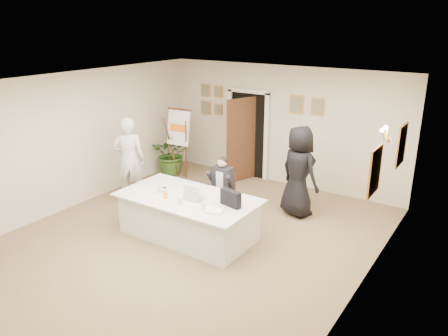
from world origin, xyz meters
TOP-DOWN VIEW (x-y plane):
  - floor at (0.00, 0.00)m, footprint 7.00×7.00m
  - ceiling at (0.00, 0.00)m, footprint 6.00×7.00m
  - wall_back at (0.00, 3.50)m, footprint 6.00×0.10m
  - wall_left at (-3.00, 0.00)m, footprint 0.10×7.00m
  - wall_right at (3.00, 0.00)m, footprint 0.10×7.00m
  - doorway at (-0.88, 3.32)m, footprint 1.14×0.86m
  - pictures_back_wall at (-0.80, 3.47)m, footprint 3.40×0.06m
  - pictures_right_wall at (2.97, 1.20)m, footprint 0.06×2.20m
  - wall_sconce at (2.90, 1.20)m, footprint 0.20×0.30m
  - conference_table at (-0.11, 0.02)m, footprint 2.52×1.35m
  - seated_man at (-0.07, 1.05)m, footprint 0.59×0.62m
  - flip_chart at (-2.18, 2.40)m, footprint 0.61×0.41m
  - standing_man at (-2.20, 0.67)m, footprint 0.81×0.76m
  - standing_woman at (1.14, 2.00)m, footprint 1.05×0.88m
  - potted_palm at (-2.56, 2.50)m, footprint 1.27×1.23m
  - laptop at (0.06, 0.04)m, footprint 0.34×0.36m
  - laptop_bag at (0.75, 0.11)m, footprint 0.42×0.19m
  - paper_stack at (0.64, -0.24)m, footprint 0.35×0.28m
  - plate_left at (-1.07, -0.22)m, footprint 0.29×0.29m
  - plate_mid at (-0.64, -0.34)m, footprint 0.28×0.28m
  - plate_near at (-0.28, -0.36)m, footprint 0.28×0.28m
  - glass_a at (-0.69, -0.07)m, footprint 0.07×0.07m
  - glass_b at (0.01, -0.34)m, footprint 0.08×0.08m
  - glass_c at (0.47, -0.29)m, footprint 0.08×0.08m
  - glass_d at (-0.33, 0.23)m, footprint 0.07×0.07m
  - oj_glass at (-0.36, -0.27)m, footprint 0.08×0.08m
  - steel_jug at (-0.56, -0.07)m, footprint 0.11×0.11m

SIDE VIEW (x-z plane):
  - floor at x=0.00m, z-range 0.00..0.00m
  - conference_table at x=-0.11m, z-range 0.01..0.78m
  - potted_palm at x=-2.56m, z-range 0.00..1.08m
  - seated_man at x=-0.07m, z-range 0.00..1.27m
  - plate_left at x=-1.07m, z-range 0.78..0.79m
  - plate_mid at x=-0.64m, z-range 0.78..0.79m
  - plate_near at x=-0.28m, z-range 0.78..0.79m
  - paper_stack at x=0.64m, z-range 0.78..0.81m
  - flip_chart at x=-2.18m, z-range -0.06..1.66m
  - steel_jug at x=-0.56m, z-range 0.78..0.89m
  - oj_glass at x=-0.36m, z-range 0.78..0.91m
  - glass_a at x=-0.69m, z-range 0.77..0.92m
  - glass_b at x=0.01m, z-range 0.77..0.92m
  - glass_c at x=0.47m, z-range 0.77..0.92m
  - glass_d at x=-0.33m, z-range 0.77..0.92m
  - laptop at x=0.06m, z-range 0.77..1.05m
  - laptop_bag at x=0.75m, z-range 0.77..1.06m
  - standing_woman at x=1.14m, z-range 0.00..1.84m
  - standing_man at x=-2.20m, z-range 0.00..1.86m
  - doorway at x=-0.88m, z-range -0.06..2.14m
  - wall_back at x=0.00m, z-range 0.00..2.80m
  - wall_left at x=-3.00m, z-range 0.00..2.80m
  - wall_right at x=3.00m, z-range 0.00..2.80m
  - pictures_right_wall at x=2.97m, z-range 1.35..2.15m
  - pictures_back_wall at x=-0.80m, z-range 1.45..2.25m
  - wall_sconce at x=2.90m, z-range 1.98..2.22m
  - ceiling at x=0.00m, z-range 2.79..2.81m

